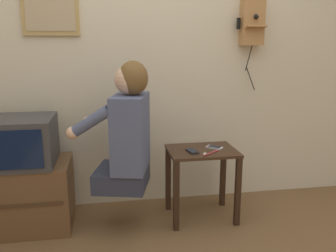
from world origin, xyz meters
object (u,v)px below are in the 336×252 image
at_px(cell_phone_spare, 214,147).
at_px(framed_picture, 50,2).
at_px(person, 127,131).
at_px(cell_phone_held, 192,151).
at_px(toothbrush, 210,153).
at_px(wall_phone_antique, 252,21).
at_px(television, 17,141).

bearing_deg(cell_phone_spare, framed_picture, 116.20).
distance_m(person, cell_phone_held, 0.52).
xyz_separation_m(cell_phone_spare, toothbrush, (-0.08, -0.14, 0.00)).
bearing_deg(person, wall_phone_antique, -54.15).
xyz_separation_m(framed_picture, toothbrush, (1.13, -0.50, -1.09)).
xyz_separation_m(wall_phone_antique, toothbrush, (-0.46, -0.45, -0.97)).
bearing_deg(wall_phone_antique, television, -171.42).
relative_size(wall_phone_antique, cell_phone_held, 6.05).
height_order(television, framed_picture, framed_picture).
xyz_separation_m(television, framed_picture, (0.25, 0.32, 0.98)).
distance_m(wall_phone_antique, cell_phone_held, 1.20).
distance_m(person, television, 0.79).
bearing_deg(toothbrush, wall_phone_antique, -83.64).
relative_size(television, cell_phone_held, 3.89).
relative_size(framed_picture, cell_phone_spare, 3.68).
height_order(person, toothbrush, person).
bearing_deg(television, person, -10.28).
xyz_separation_m(person, cell_phone_held, (0.48, 0.03, -0.19)).
height_order(wall_phone_antique, toothbrush, wall_phone_antique).
distance_m(cell_phone_held, cell_phone_spare, 0.21).
height_order(cell_phone_held, cell_phone_spare, same).
height_order(wall_phone_antique, cell_phone_spare, wall_phone_antique).
xyz_separation_m(wall_phone_antique, cell_phone_held, (-0.58, -0.38, -0.97)).
xyz_separation_m(person, wall_phone_antique, (1.07, 0.42, 0.78)).
relative_size(cell_phone_spare, toothbrush, 0.87).
bearing_deg(cell_phone_held, cell_phone_spare, 9.19).
bearing_deg(cell_phone_held, toothbrush, -40.42).
xyz_separation_m(person, television, (-0.77, 0.14, -0.08)).
distance_m(cell_phone_spare, toothbrush, 0.16).
relative_size(person, cell_phone_spare, 6.89).
distance_m(television, framed_picture, 1.06).
bearing_deg(cell_phone_held, framed_picture, 146.53).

